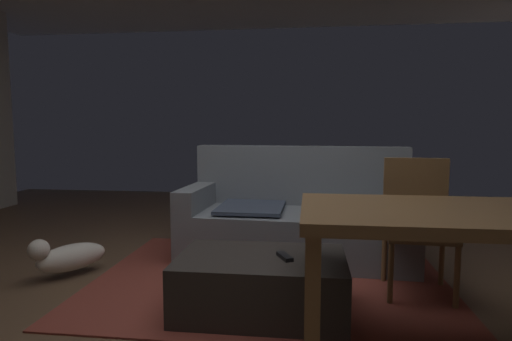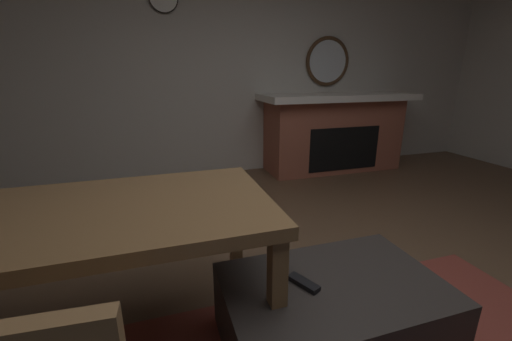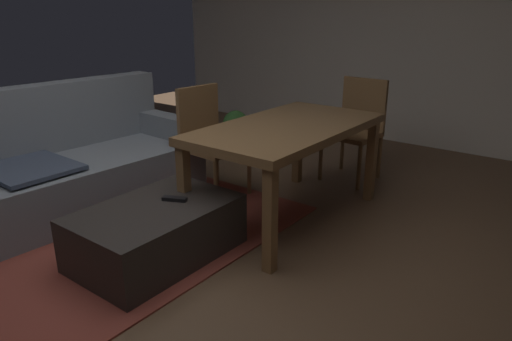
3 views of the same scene
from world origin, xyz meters
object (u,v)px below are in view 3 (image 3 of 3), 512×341
(dining_chair_north, at_px, (208,135))
(couch, at_px, (72,166))
(dining_chair_east, at_px, (357,123))
(ottoman_coffee_table, at_px, (157,232))
(tv_remote, at_px, (175,199))
(potted_plant, at_px, (236,129))
(dining_table, at_px, (288,135))

(dining_chair_north, bearing_deg, couch, 140.28)
(dining_chair_east, bearing_deg, ottoman_coffee_table, 171.79)
(tv_remote, height_order, dining_chair_north, dining_chair_north)
(dining_chair_east, distance_m, potted_plant, 1.40)
(dining_table, xyz_separation_m, dining_chair_east, (1.17, -0.00, -0.13))
(couch, xyz_separation_m, dining_chair_north, (0.85, -0.71, 0.19))
(couch, height_order, dining_table, couch)
(potted_plant, bearing_deg, dining_chair_north, -151.95)
(dining_chair_north, xyz_separation_m, potted_plant, (1.04, 0.55, -0.24))
(couch, bearing_deg, dining_table, -60.87)
(dining_chair_east, bearing_deg, dining_table, 179.80)
(dining_table, relative_size, potted_plant, 3.19)
(tv_remote, relative_size, potted_plant, 0.33)
(ottoman_coffee_table, relative_size, dining_chair_north, 1.10)
(dining_table, bearing_deg, tv_remote, 162.03)
(tv_remote, height_order, dining_chair_east, dining_chair_east)
(ottoman_coffee_table, distance_m, tv_remote, 0.24)
(couch, distance_m, potted_plant, 1.90)
(dining_table, xyz_separation_m, dining_chair_north, (0.01, 0.81, -0.13))
(couch, bearing_deg, potted_plant, -4.77)
(dining_table, bearing_deg, couch, 119.13)
(potted_plant, bearing_deg, ottoman_coffee_table, -153.08)
(tv_remote, bearing_deg, dining_chair_north, 5.50)
(ottoman_coffee_table, bearing_deg, couch, 81.56)
(tv_remote, distance_m, dining_table, 0.97)
(ottoman_coffee_table, relative_size, dining_table, 0.66)
(couch, relative_size, ottoman_coffee_table, 1.97)
(ottoman_coffee_table, relative_size, dining_chair_east, 1.10)
(potted_plant, bearing_deg, dining_table, -127.37)
(couch, relative_size, dining_chair_east, 2.17)
(dining_chair_east, bearing_deg, potted_plant, 95.53)
(dining_chair_north, height_order, dining_chair_east, same)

